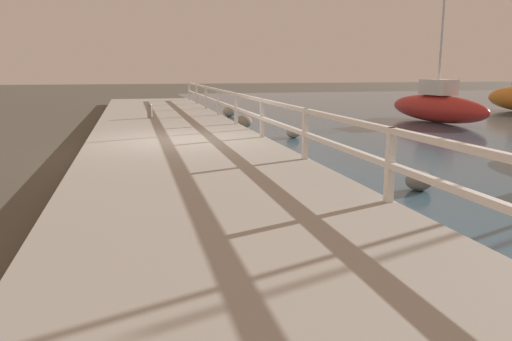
# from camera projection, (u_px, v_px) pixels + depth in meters

# --- Properties ---
(ground_plane) EXTENTS (120.00, 120.00, 0.00)m
(ground_plane) POSITION_uv_depth(u_px,v_px,m) (180.00, 152.00, 12.21)
(ground_plane) COLOR #4C473D
(dock_walkway) EXTENTS (4.39, 36.00, 0.31)m
(dock_walkway) POSITION_uv_depth(u_px,v_px,m) (179.00, 146.00, 12.18)
(dock_walkway) COLOR #9E998E
(dock_walkway) RESTS_ON ground
(railing) EXTENTS (0.10, 32.50, 0.97)m
(railing) POSITION_uv_depth(u_px,v_px,m) (262.00, 111.00, 12.51)
(railing) COLOR white
(railing) RESTS_ON dock_walkway
(boulder_upstream) EXTENTS (0.58, 0.53, 0.44)m
(boulder_upstream) POSITION_uv_depth(u_px,v_px,m) (244.00, 122.00, 17.24)
(boulder_upstream) COLOR slate
(boulder_upstream) RESTS_ON ground
(boulder_water_edge) EXTENTS (0.43, 0.38, 0.32)m
(boulder_water_edge) POSITION_uv_depth(u_px,v_px,m) (294.00, 133.00, 14.77)
(boulder_water_edge) COLOR gray
(boulder_water_edge) RESTS_ON ground
(boulder_far_strip) EXTENTS (0.45, 0.41, 0.34)m
(boulder_far_strip) POSITION_uv_depth(u_px,v_px,m) (419.00, 181.00, 8.34)
(boulder_far_strip) COLOR #666056
(boulder_far_strip) RESTS_ON ground
(boulder_downstream) EXTENTS (0.58, 0.52, 0.43)m
(boulder_downstream) POSITION_uv_depth(u_px,v_px,m) (230.00, 112.00, 21.46)
(boulder_downstream) COLOR gray
(boulder_downstream) RESTS_ON ground
(mooring_bollard) EXTENTS (0.18, 0.18, 0.53)m
(mooring_bollard) POSITION_uv_depth(u_px,v_px,m) (150.00, 111.00, 17.51)
(mooring_bollard) COLOR gray
(mooring_bollard) RESTS_ON dock_walkway
(sailboat_red) EXTENTS (1.66, 5.24, 5.02)m
(sailboat_red) POSITION_uv_depth(u_px,v_px,m) (437.00, 106.00, 19.06)
(sailboat_red) COLOR red
(sailboat_red) RESTS_ON water_surface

